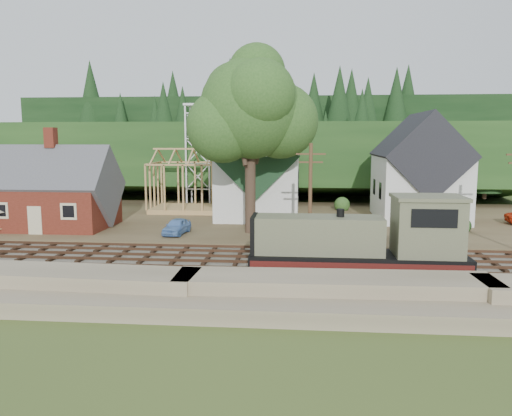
{
  "coord_description": "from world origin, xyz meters",
  "views": [
    {
      "loc": [
        6.3,
        -32.06,
        8.37
      ],
      "look_at": [
        2.85,
        6.0,
        3.0
      ],
      "focal_mm": 35.0,
      "sensor_mm": 36.0,
      "label": 1
    }
  ],
  "objects": [
    {
      "name": "car_blue",
      "position": [
        -4.14,
        8.75,
        0.96
      ],
      "size": [
        1.95,
        4.03,
        1.33
      ],
      "primitive_type": "imported",
      "rotation": [
        0.0,
        0.0,
        -0.1
      ],
      "color": "#6394D5",
      "rests_on": "village_flat"
    },
    {
      "name": "locomotive",
      "position": [
        10.13,
        -3.0,
        2.18
      ],
      "size": [
        12.4,
        3.1,
        4.95
      ],
      "color": "black",
      "rests_on": "railroad_bed"
    },
    {
      "name": "ground",
      "position": [
        0.0,
        0.0,
        0.0
      ],
      "size": [
        140.0,
        140.0,
        0.0
      ],
      "primitive_type": "plane",
      "color": "#384C1E",
      "rests_on": "ground"
    },
    {
      "name": "lattice_tower",
      "position": [
        -6.0,
        28.0,
        10.03
      ],
      "size": [
        3.2,
        3.2,
        12.12
      ],
      "color": "silver",
      "rests_on": "village_flat"
    },
    {
      "name": "timber_frame",
      "position": [
        -6.0,
        22.0,
        3.27
      ],
      "size": [
        8.2,
        6.2,
        6.99
      ],
      "color": "tan",
      "rests_on": "village_flat"
    },
    {
      "name": "railroad_bed",
      "position": [
        0.0,
        0.0,
        0.08
      ],
      "size": [
        64.0,
        11.0,
        0.16
      ],
      "primitive_type": "cube",
      "color": "#726B5B",
      "rests_on": "ground"
    },
    {
      "name": "embankment",
      "position": [
        0.0,
        -8.5,
        0.0
      ],
      "size": [
        64.0,
        5.0,
        1.6
      ],
      "primitive_type": "cube",
      "color": "#7F7259",
      "rests_on": "ground"
    },
    {
      "name": "depot",
      "position": [
        -16.0,
        11.0,
        3.21
      ],
      "size": [
        10.8,
        7.41,
        9.0
      ],
      "color": "#521D12",
      "rests_on": "village_flat"
    },
    {
      "name": "church",
      "position": [
        2.0,
        19.68,
        5.18
      ],
      "size": [
        8.4,
        15.17,
        13.0
      ],
      "color": "silver",
      "rests_on": "village_flat"
    },
    {
      "name": "farmhouse",
      "position": [
        18.0,
        19.0,
        4.87
      ],
      "size": [
        8.4,
        10.8,
        10.6
      ],
      "color": "silver",
      "rests_on": "village_flat"
    },
    {
      "name": "hillside",
      "position": [
        0.0,
        42.0,
        0.0
      ],
      "size": [
        70.0,
        28.96,
        12.74
      ],
      "primitive_type": "cube",
      "rotation": [
        -0.17,
        0.0,
        0.0
      ],
      "color": "#1E3F19",
      "rests_on": "ground"
    },
    {
      "name": "big_tree",
      "position": [
        2.17,
        10.08,
        10.22
      ],
      "size": [
        10.9,
        8.4,
        14.7
      ],
      "color": "#38281E",
      "rests_on": "village_flat"
    },
    {
      "name": "ridge",
      "position": [
        0.0,
        58.0,
        0.0
      ],
      "size": [
        80.0,
        20.0,
        12.0
      ],
      "primitive_type": "cube",
      "color": "black",
      "rests_on": "ground"
    },
    {
      "name": "village_flat",
      "position": [
        0.0,
        18.0,
        0.15
      ],
      "size": [
        64.0,
        26.0,
        0.3
      ],
      "primitive_type": "cube",
      "color": "brown",
      "rests_on": "ground"
    },
    {
      "name": "telegraph_pole_near",
      "position": [
        7.0,
        5.2,
        4.25
      ],
      "size": [
        2.2,
        0.28,
        8.0
      ],
      "color": "#4C331E",
      "rests_on": "ground"
    }
  ]
}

